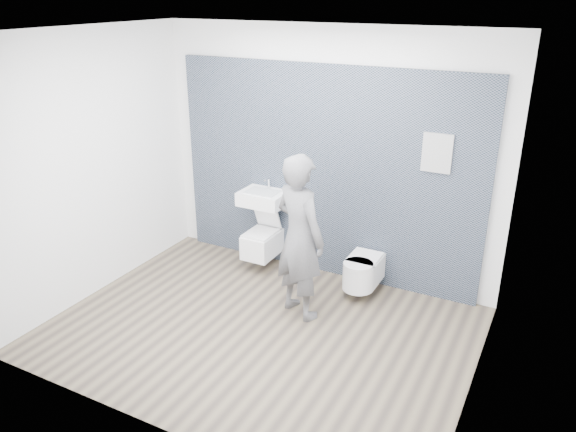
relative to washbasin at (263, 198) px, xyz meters
The scene contains 8 objects.
ground 1.66m from the washbasin, 62.04° to the right, with size 4.00×4.00×0.00m, color brown.
room_shell 1.65m from the washbasin, 62.04° to the right, with size 4.00×4.00×4.00m.
tile_wall 1.12m from the washbasin, 19.03° to the left, with size 3.60×0.06×2.40m, color black.
washbasin is the anchor object (origin of this frame).
toilet_square 0.55m from the washbasin, 90.00° to the right, with size 0.33×0.48×0.64m.
toilet_rounded 1.42m from the washbasin, ahead, with size 0.34×0.58×0.31m.
info_placard 2.10m from the washbasin, ahead, with size 0.30×0.03×0.40m, color white.
visitor 1.14m from the washbasin, 41.65° to the right, with size 0.62×0.41×1.70m, color slate.
Camera 1 is at (2.42, -4.03, 3.12)m, focal length 35.00 mm.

